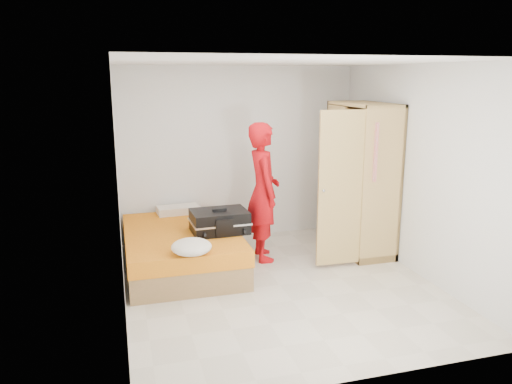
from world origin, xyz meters
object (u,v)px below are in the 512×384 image
object	(u,v)px
bed	(182,249)
suitcase	(220,221)
wardrobe	(359,183)
round_cushion	(191,247)
person	(263,192)

from	to	relation	value
bed	suitcase	bearing A→B (deg)	-21.10
bed	wardrobe	xyz separation A→B (m)	(2.50, -0.04, 0.75)
suitcase	round_cushion	size ratio (longest dim) A/B	1.63
suitcase	round_cushion	world-z (taller)	suitcase
person	round_cushion	bearing A→B (deg)	133.35
bed	wardrobe	world-z (taller)	wardrobe
person	round_cushion	world-z (taller)	person
bed	person	xyz separation A→B (m)	(1.12, 0.05, 0.68)
wardrobe	suitcase	distance (m)	2.07
wardrobe	person	size ratio (longest dim) A/B	1.12
suitcase	wardrobe	bearing A→B (deg)	1.84
bed	round_cushion	distance (m)	0.96
bed	person	distance (m)	1.31
person	round_cushion	distance (m)	1.51
wardrobe	bed	bearing A→B (deg)	179.04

